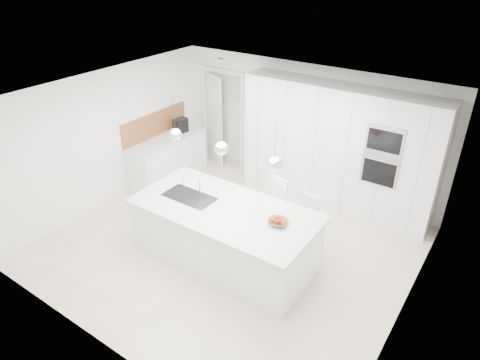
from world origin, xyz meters
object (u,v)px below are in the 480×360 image
Objects in this scene: island_base at (223,235)px; bar_stool_right at (306,226)px; espresso_machine at (181,125)px; fruit_bowl at (278,222)px; bar_stool_left at (273,213)px.

bar_stool_right reaches higher than island_base.
espresso_machine reaches higher than bar_stool_right.
fruit_bowl is at bearing -90.38° from bar_stool_right.
espresso_machine reaches higher than bar_stool_left.
fruit_bowl is (0.87, 0.13, 0.50)m from island_base.
bar_stool_right is (0.09, 0.74, -0.44)m from fruit_bowl.
fruit_bowl reaches higher than island_base.
island_base is 2.47× the size of bar_stool_left.
bar_stool_right is at bearing 21.76° from bar_stool_left.
fruit_bowl is at bearing -19.97° from espresso_machine.
bar_stool_right is (0.55, 0.07, -0.07)m from bar_stool_left.
island_base is at bearing -29.40° from espresso_machine.
espresso_machine is at bearing 169.88° from bar_stool_right.
bar_stool_right is (0.97, 0.87, 0.06)m from island_base.
island_base is 0.91m from bar_stool_left.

